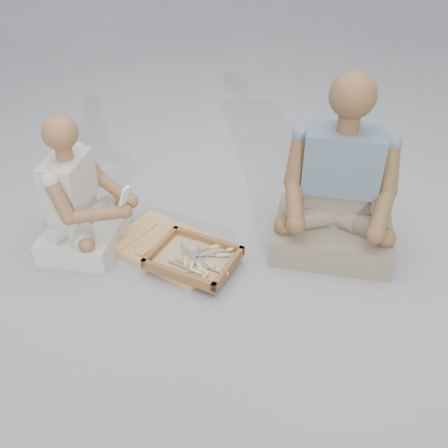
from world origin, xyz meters
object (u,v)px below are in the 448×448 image
at_px(carved_panel, 169,247).
at_px(craftsman, 80,204).
at_px(companion, 338,196).
at_px(tool_tray, 194,259).

distance_m(carved_panel, craftsman, 0.56).
relative_size(carved_panel, companion, 0.63).
bearing_deg(tool_tray, craftsman, -178.57).
height_order(carved_panel, tool_tray, tool_tray).
bearing_deg(carved_panel, companion, 23.98).
bearing_deg(craftsman, tool_tray, 80.31).
relative_size(carved_panel, craftsman, 0.80).
xyz_separation_m(carved_panel, companion, (0.87, 0.39, 0.32)).
xyz_separation_m(carved_panel, craftsman, (-0.48, -0.11, 0.25)).
bearing_deg(companion, tool_tray, 26.93).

